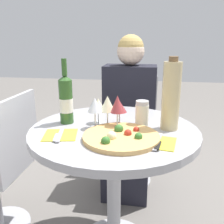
{
  "coord_description": "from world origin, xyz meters",
  "views": [
    {
      "loc": [
        0.18,
        -1.16,
        1.18
      ],
      "look_at": [
        -0.0,
        -0.05,
        0.84
      ],
      "focal_mm": 40.0,
      "sensor_mm": 36.0,
      "label": 1
    }
  ],
  "objects_px": {
    "chair_empty_side": "(1,169)",
    "pizza_large": "(121,137)",
    "chair_behind_diner": "(130,130)",
    "seated_diner": "(128,123)",
    "dining_table": "(114,155)",
    "wine_bottle": "(66,100)",
    "tall_carafe": "(171,96)"
  },
  "relations": [
    {
      "from": "pizza_large",
      "to": "wine_bottle",
      "type": "height_order",
      "value": "wine_bottle"
    },
    {
      "from": "seated_diner",
      "to": "wine_bottle",
      "type": "distance_m",
      "value": 0.75
    },
    {
      "from": "seated_diner",
      "to": "chair_empty_side",
      "type": "height_order",
      "value": "seated_diner"
    },
    {
      "from": "seated_diner",
      "to": "chair_empty_side",
      "type": "bearing_deg",
      "value": 41.48
    },
    {
      "from": "pizza_large",
      "to": "wine_bottle",
      "type": "distance_m",
      "value": 0.38
    },
    {
      "from": "dining_table",
      "to": "tall_carafe",
      "type": "xyz_separation_m",
      "value": [
        0.27,
        0.04,
        0.32
      ]
    },
    {
      "from": "wine_bottle",
      "to": "tall_carafe",
      "type": "height_order",
      "value": "tall_carafe"
    },
    {
      "from": "chair_behind_diner",
      "to": "seated_diner",
      "type": "height_order",
      "value": "seated_diner"
    },
    {
      "from": "dining_table",
      "to": "chair_behind_diner",
      "type": "height_order",
      "value": "chair_behind_diner"
    },
    {
      "from": "tall_carafe",
      "to": "dining_table",
      "type": "bearing_deg",
      "value": -172.6
    },
    {
      "from": "seated_diner",
      "to": "tall_carafe",
      "type": "distance_m",
      "value": 0.77
    },
    {
      "from": "dining_table",
      "to": "pizza_large",
      "type": "distance_m",
      "value": 0.22
    },
    {
      "from": "dining_table",
      "to": "chair_behind_diner",
      "type": "bearing_deg",
      "value": 89.15
    },
    {
      "from": "dining_table",
      "to": "chair_empty_side",
      "type": "relative_size",
      "value": 0.97
    },
    {
      "from": "seated_diner",
      "to": "dining_table",
      "type": "bearing_deg",
      "value": 88.97
    },
    {
      "from": "chair_behind_diner",
      "to": "tall_carafe",
      "type": "distance_m",
      "value": 0.95
    },
    {
      "from": "pizza_large",
      "to": "wine_bottle",
      "type": "bearing_deg",
      "value": 149.85
    },
    {
      "from": "chair_empty_side",
      "to": "seated_diner",
      "type": "bearing_deg",
      "value": -48.52
    },
    {
      "from": "seated_diner",
      "to": "tall_carafe",
      "type": "xyz_separation_m",
      "value": [
        0.26,
        -0.63,
        0.37
      ]
    },
    {
      "from": "chair_behind_diner",
      "to": "wine_bottle",
      "type": "xyz_separation_m",
      "value": [
        -0.27,
        -0.76,
        0.44
      ]
    },
    {
      "from": "chair_behind_diner",
      "to": "chair_empty_side",
      "type": "xyz_separation_m",
      "value": [
        -0.7,
        -0.77,
        0.0
      ]
    },
    {
      "from": "seated_diner",
      "to": "chair_behind_diner",
      "type": "bearing_deg",
      "value": -90.0
    },
    {
      "from": "chair_empty_side",
      "to": "pizza_large",
      "type": "xyz_separation_m",
      "value": [
        0.74,
        -0.18,
        0.33
      ]
    },
    {
      "from": "dining_table",
      "to": "tall_carafe",
      "type": "height_order",
      "value": "tall_carafe"
    },
    {
      "from": "pizza_large",
      "to": "tall_carafe",
      "type": "distance_m",
      "value": 0.32
    },
    {
      "from": "pizza_large",
      "to": "chair_behind_diner",
      "type": "bearing_deg",
      "value": 92.42
    },
    {
      "from": "chair_behind_diner",
      "to": "wine_bottle",
      "type": "distance_m",
      "value": 0.92
    },
    {
      "from": "chair_behind_diner",
      "to": "seated_diner",
      "type": "distance_m",
      "value": 0.19
    },
    {
      "from": "tall_carafe",
      "to": "chair_behind_diner",
      "type": "bearing_deg",
      "value": 108.54
    },
    {
      "from": "pizza_large",
      "to": "wine_bottle",
      "type": "xyz_separation_m",
      "value": [
        -0.31,
        0.18,
        0.11
      ]
    },
    {
      "from": "seated_diner",
      "to": "wine_bottle",
      "type": "relative_size",
      "value": 3.57
    },
    {
      "from": "chair_empty_side",
      "to": "tall_carafe",
      "type": "distance_m",
      "value": 1.07
    }
  ]
}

